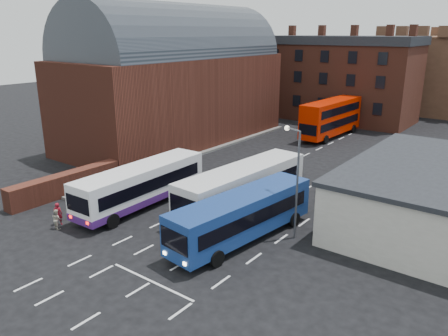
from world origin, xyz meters
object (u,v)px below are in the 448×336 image
Objects in this scene: bus_blue at (242,214)px; bus_white_inbound at (243,185)px; bus_white_outbound at (141,183)px; street_lamp at (295,173)px; bus_red_double at (331,118)px; pedestrian_beige at (57,219)px; pedestrian_red at (58,214)px.

bus_white_inbound is at bearing -48.63° from bus_blue.
street_lamp is at bearing 9.11° from bus_white_outbound.
pedestrian_beige is (-3.42, -36.50, -1.76)m from bus_red_double.
bus_white_outbound is 12.25m from street_lamp.
pedestrian_red is (-3.92, -36.08, -1.64)m from bus_red_double.
street_lamp is at bearing 165.30° from bus_white_inbound.
bus_white_inbound is 4.98m from bus_blue.
bus_red_double is at bearing -86.49° from pedestrian_beige.
bus_red_double is 8.37× the size of pedestrian_beige.
bus_white_inbound is 13.24m from pedestrian_beige.
bus_red_double reaches higher than bus_blue.
pedestrian_beige is (-13.31, -8.60, -3.66)m from street_lamp.
bus_blue reaches higher than pedestrian_red.
bus_white_inbound reaches higher than pedestrian_red.
street_lamp is 16.26m from pedestrian_beige.
bus_blue is 7.00× the size of pedestrian_red.
bus_white_outbound is 6.36m from pedestrian_red.
street_lamp is at bearing -128.46° from bus_blue.
bus_white_outbound is 7.14× the size of pedestrian_red.
street_lamp is (9.89, -27.91, 1.90)m from bus_red_double.
pedestrian_beige is at bearing 56.10° from bus_white_inbound.
bus_red_double is at bearing -75.57° from bus_white_inbound.
street_lamp is 4.45× the size of pedestrian_red.
bus_white_inbound is at bearing 29.63° from bus_white_outbound.
street_lamp reaches higher than bus_red_double.
bus_white_outbound is 0.99× the size of bus_red_double.
street_lamp is 16.43m from pedestrian_red.
bus_red_double is at bearing 84.74° from bus_white_outbound.
bus_red_double reaches higher than bus_white_outbound.
street_lamp is 5.18× the size of pedestrian_beige.
bus_white_outbound is 6.64m from pedestrian_beige.
bus_white_inbound is at bearing -168.16° from pedestrian_red.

